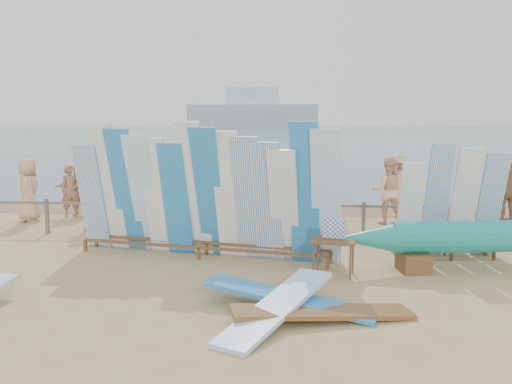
# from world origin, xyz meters

# --- Properties ---
(ground) EXTENTS (160.00, 160.00, 0.00)m
(ground) POSITION_xyz_m (0.00, 0.00, 0.00)
(ground) COLOR tan
(ground) RESTS_ON ground
(ocean) EXTENTS (320.00, 240.00, 0.02)m
(ocean) POSITION_xyz_m (0.00, 128.00, 0.00)
(ocean) COLOR #405E72
(ocean) RESTS_ON ground
(wet_sand_strip) EXTENTS (40.00, 2.60, 0.01)m
(wet_sand_strip) POSITION_xyz_m (0.00, 7.20, 0.00)
(wet_sand_strip) COLOR #84624A
(wet_sand_strip) RESTS_ON ground
(distant_ship) EXTENTS (45.00, 8.00, 14.00)m
(distant_ship) POSITION_xyz_m (-12.00, 180.00, 5.31)
(distant_ship) COLOR #999EA3
(distant_ship) RESTS_ON ocean
(fence) EXTENTS (12.08, 0.08, 0.90)m
(fence) POSITION_xyz_m (0.00, 3.00, 0.63)
(fence) COLOR #665D4D
(fence) RESTS_ON ground
(main_surfboard_rack) EXTENTS (5.82, 1.84, 2.88)m
(main_surfboard_rack) POSITION_xyz_m (0.37, 0.90, 1.29)
(main_surfboard_rack) COLOR brown
(main_surfboard_rack) RESTS_ON ground
(side_surfboard_rack) EXTENTS (2.21, 0.82, 2.45)m
(side_surfboard_rack) POSITION_xyz_m (5.55, 1.15, 1.11)
(side_surfboard_rack) COLOR brown
(side_surfboard_rack) RESTS_ON ground
(outrigger_canoe) EXTENTS (6.93, 1.54, 0.98)m
(outrigger_canoe) POSITION_xyz_m (6.45, 0.35, 0.63)
(outrigger_canoe) COLOR brown
(outrigger_canoe) RESTS_ON ground
(vendor_table) EXTENTS (0.92, 0.74, 1.09)m
(vendor_table) POSITION_xyz_m (3.04, -0.23, 0.36)
(vendor_table) COLOR brown
(vendor_table) RESTS_ON ground
(flat_board_b) EXTENTS (1.73, 2.64, 0.42)m
(flat_board_b) POSITION_xyz_m (2.06, -2.62, 0.00)
(flat_board_b) COLOR #99C2F5
(flat_board_b) RESTS_ON ground
(flat_board_c) EXTENTS (2.75, 1.21, 0.24)m
(flat_board_c) POSITION_xyz_m (2.72, -2.58, 0.00)
(flat_board_c) COLOR brown
(flat_board_c) RESTS_ON ground
(flat_board_d) EXTENTS (2.74, 1.31, 0.37)m
(flat_board_d) POSITION_xyz_m (2.22, -2.17, 0.00)
(flat_board_d) COLOR #287FCB
(flat_board_d) RESTS_ON ground
(beach_chair_left) EXTENTS (0.79, 0.80, 0.93)m
(beach_chair_left) POSITION_xyz_m (0.29, 4.16, 0.27)
(beach_chair_left) COLOR red
(beach_chair_left) RESTS_ON ground
(beach_chair_right) EXTENTS (0.75, 0.76, 0.85)m
(beach_chair_right) POSITION_xyz_m (1.45, 3.59, 0.25)
(beach_chair_right) COLOR red
(beach_chair_right) RESTS_ON ground
(stroller) EXTENTS (0.69, 0.86, 1.05)m
(stroller) POSITION_xyz_m (2.67, 3.60, 0.42)
(stroller) COLOR red
(stroller) RESTS_ON ground
(beachgoer_1) EXTENTS (0.64, 0.60, 1.57)m
(beachgoer_1) POSITION_xyz_m (-4.37, 5.40, 0.79)
(beachgoer_1) COLOR #8C6042
(beachgoer_1) RESTS_ON ground
(beachgoer_6) EXTENTS (0.84, 0.62, 1.55)m
(beachgoer_6) POSITION_xyz_m (1.12, 4.33, 0.77)
(beachgoer_6) COLOR tan
(beachgoer_6) RESTS_ON ground
(beachgoer_9) EXTENTS (0.64, 1.27, 1.89)m
(beachgoer_9) POSITION_xyz_m (5.35, 6.13, 0.94)
(beachgoer_9) COLOR tan
(beachgoer_9) RESTS_ON ground
(beachgoer_7) EXTENTS (0.37, 0.65, 1.76)m
(beachgoer_7) POSITION_xyz_m (3.33, 5.36, 0.88)
(beachgoer_7) COLOR #8C6042
(beachgoer_7) RESTS_ON ground
(beachgoer_2) EXTENTS (1.02, 0.84, 1.89)m
(beachgoer_2) POSITION_xyz_m (-3.02, 3.60, 0.95)
(beachgoer_2) COLOR beige
(beachgoer_2) RESTS_ON ground
(beachgoer_10) EXTENTS (1.11, 0.68, 1.77)m
(beachgoer_10) POSITION_xyz_m (8.29, 5.28, 0.88)
(beachgoer_10) COLOR #8C6042
(beachgoer_10) RESTS_ON ground
(beachgoer_8) EXTENTS (0.96, 0.54, 1.88)m
(beachgoer_8) POSITION_xyz_m (4.90, 4.92, 0.94)
(beachgoer_8) COLOR beige
(beachgoer_8) RESTS_ON ground
(beachgoer_3) EXTENTS (1.07, 0.75, 1.54)m
(beachgoer_3) POSITION_xyz_m (0.38, 6.65, 0.77)
(beachgoer_3) COLOR tan
(beachgoer_3) RESTS_ON ground
(beachgoer_extra_0) EXTENTS (1.07, 1.22, 1.80)m
(beachgoer_extra_0) POSITION_xyz_m (7.01, 4.82, 0.90)
(beachgoer_extra_0) COLOR tan
(beachgoer_extra_0) RESTS_ON ground
(beachgoer_11) EXTENTS (1.58, 1.13, 1.64)m
(beachgoer_11) POSITION_xyz_m (-4.19, 5.79, 0.82)
(beachgoer_11) COLOR beige
(beachgoer_11) RESTS_ON ground
(beachgoer_0) EXTENTS (0.87, 0.97, 1.82)m
(beachgoer_0) POSITION_xyz_m (-5.24, 4.54, 0.91)
(beachgoer_0) COLOR tan
(beachgoer_0) RESTS_ON ground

